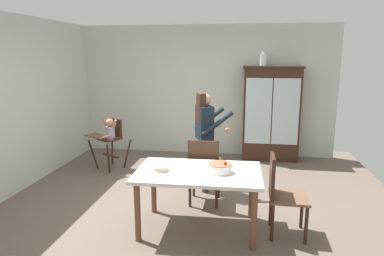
% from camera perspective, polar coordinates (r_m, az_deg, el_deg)
% --- Properties ---
extents(ground_plane, '(6.24, 6.24, 0.00)m').
position_cam_1_polar(ground_plane, '(5.11, -1.31, -12.11)').
color(ground_plane, '#66564C').
extents(wall_back, '(5.32, 0.06, 2.70)m').
position_cam_1_polar(wall_back, '(7.31, 2.23, 6.18)').
color(wall_back, silver).
rests_on(wall_back, ground_plane).
extents(wall_left, '(0.06, 5.32, 2.70)m').
position_cam_1_polar(wall_left, '(5.79, -28.00, 3.27)').
color(wall_left, silver).
rests_on(wall_left, ground_plane).
extents(china_cabinet, '(1.16, 0.48, 1.88)m').
position_cam_1_polar(china_cabinet, '(7.07, 12.92, 2.39)').
color(china_cabinet, '#382116').
rests_on(china_cabinet, ground_plane).
extents(ceramic_vase, '(0.13, 0.13, 0.27)m').
position_cam_1_polar(ceramic_vase, '(6.97, 11.70, 11.01)').
color(ceramic_vase, white).
rests_on(ceramic_vase, china_cabinet).
extents(high_chair_with_toddler, '(0.78, 0.84, 0.95)m').
position_cam_1_polar(high_chair_with_toddler, '(6.52, -13.43, -1.05)').
color(high_chair_with_toddler, '#382116').
rests_on(high_chair_with_toddler, ground_plane).
extents(adult_person, '(0.63, 0.62, 1.53)m').
position_cam_1_polar(adult_person, '(5.26, 2.14, -0.31)').
color(adult_person, '#33425B').
rests_on(adult_person, ground_plane).
extents(dining_table, '(1.49, 0.96, 0.74)m').
position_cam_1_polar(dining_table, '(4.15, 1.07, -8.33)').
color(dining_table, silver).
rests_on(dining_table, ground_plane).
extents(birthday_cake, '(0.28, 0.28, 0.19)m').
position_cam_1_polar(birthday_cake, '(4.07, 4.65, -6.58)').
color(birthday_cake, white).
rests_on(birthday_cake, dining_table).
extents(serving_bowl, '(0.18, 0.18, 0.05)m').
position_cam_1_polar(serving_bowl, '(4.13, -5.14, -6.66)').
color(serving_bowl, '#C6AD93').
rests_on(serving_bowl, dining_table).
extents(dining_chair_far_side, '(0.44, 0.44, 0.96)m').
position_cam_1_polar(dining_chair_far_side, '(4.82, 2.00, -6.54)').
color(dining_chair_far_side, '#382116').
rests_on(dining_chair_far_side, ground_plane).
extents(dining_chair_right_end, '(0.45, 0.45, 0.96)m').
position_cam_1_polar(dining_chair_right_end, '(4.19, 14.35, -9.82)').
color(dining_chair_right_end, '#382116').
rests_on(dining_chair_right_end, ground_plane).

